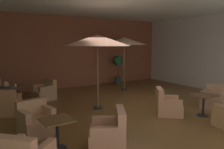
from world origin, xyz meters
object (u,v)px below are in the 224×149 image
at_px(cafe_table_front_right, 204,100).
at_px(iced_drink_cup, 15,85).
at_px(potted_tree_mid_left, 118,66).
at_px(armchair_front_left_south, 7,105).
at_px(armchair_front_right_east, 167,106).
at_px(cafe_table_mid_center, 57,127).
at_px(patio_umbrella_tall_red, 97,41).
at_px(patron_blue_shirt, 6,93).
at_px(armchair_front_left_north, 45,92).
at_px(cafe_table_front_left, 17,92).
at_px(armchair_mid_center_east, 36,122).
at_px(armchair_mid_center_north, 109,134).
at_px(patio_umbrella_center_beige, 124,42).
at_px(armchair_front_right_north, 214,100).

xyz_separation_m(cafe_table_front_right, iced_drink_cup, (-4.95, 4.52, 0.22)).
relative_size(cafe_table_front_right, potted_tree_mid_left, 0.42).
bearing_deg(armchair_front_left_south, potted_tree_mid_left, 24.98).
distance_m(armchair_front_right_east, potted_tree_mid_left, 5.82).
xyz_separation_m(cafe_table_mid_center, patio_umbrella_tall_red, (2.15, 2.24, 1.89)).
xyz_separation_m(cafe_table_front_right, patron_blue_shirt, (-5.36, 3.39, 0.19)).
xyz_separation_m(armchair_front_left_north, cafe_table_front_right, (3.83, -4.69, 0.21)).
bearing_deg(patron_blue_shirt, potted_tree_mid_left, 24.73).
relative_size(cafe_table_front_left, cafe_table_front_right, 1.01).
relative_size(armchair_front_left_north, armchair_front_left_south, 0.96).
bearing_deg(armchair_mid_center_east, iced_drink_cup, 90.78).
relative_size(cafe_table_front_left, potted_tree_mid_left, 0.42).
distance_m(cafe_table_front_left, cafe_table_mid_center, 4.20).
bearing_deg(patron_blue_shirt, armchair_mid_center_north, -66.03).
height_order(armchair_front_right_east, patron_blue_shirt, patron_blue_shirt).
bearing_deg(cafe_table_front_right, iced_drink_cup, 137.58).
xyz_separation_m(cafe_table_front_right, cafe_table_mid_center, (-4.68, 0.19, -0.01)).
xyz_separation_m(cafe_table_mid_center, armchair_mid_center_east, (-0.22, 1.09, -0.18)).
bearing_deg(cafe_table_front_left, armchair_mid_center_east, -89.69).
bearing_deg(iced_drink_cup, patio_umbrella_tall_red, -40.93).
relative_size(cafe_table_front_left, patio_umbrella_center_beige, 0.26).
height_order(armchair_mid_center_north, iced_drink_cup, armchair_mid_center_north).
xyz_separation_m(armchair_front_left_south, cafe_table_front_right, (5.38, -3.35, 0.20)).
bearing_deg(cafe_table_front_right, patio_umbrella_center_beige, 89.47).
xyz_separation_m(armchair_front_left_south, patio_umbrella_center_beige, (5.42, 1.20, 2.09)).
bearing_deg(armchair_mid_center_north, armchair_front_right_east, 20.08).
height_order(armchair_front_left_north, armchair_front_right_north, armchair_front_right_north).
height_order(armchair_front_right_east, iced_drink_cup, armchair_front_right_east).
xyz_separation_m(armchair_front_left_south, armchair_front_right_north, (6.46, -3.01, -0.01)).
distance_m(armchair_front_right_east, armchair_mid_center_north, 2.95).
bearing_deg(potted_tree_mid_left, cafe_table_front_right, -96.70).
distance_m(cafe_table_front_right, patron_blue_shirt, 6.34).
distance_m(armchair_front_left_south, cafe_table_mid_center, 3.24).
distance_m(patio_umbrella_center_beige, iced_drink_cup, 5.26).
height_order(cafe_table_front_right, patio_umbrella_tall_red, patio_umbrella_tall_red).
xyz_separation_m(cafe_table_front_right, armchair_mid_center_north, (-3.70, -0.35, -0.20)).
distance_m(armchair_mid_center_north, iced_drink_cup, 5.04).
bearing_deg(patio_umbrella_tall_red, cafe_table_mid_center, -133.84).
distance_m(cafe_table_front_left, armchair_front_right_north, 7.24).
bearing_deg(iced_drink_cup, armchair_front_left_south, -110.17).
bearing_deg(armchair_front_left_south, cafe_table_front_right, -31.88).
xyz_separation_m(cafe_table_front_left, cafe_table_mid_center, (0.24, -4.19, 0.01)).
relative_size(cafe_table_front_right, cafe_table_mid_center, 0.99).
bearing_deg(cafe_table_mid_center, armchair_mid_center_north, -28.74).
height_order(armchair_front_left_south, cafe_table_mid_center, armchair_front_left_south).
relative_size(armchair_front_left_north, armchair_mid_center_north, 0.89).
bearing_deg(patron_blue_shirt, patio_umbrella_center_beige, 12.15).
xyz_separation_m(armchair_front_left_north, patron_blue_shirt, (-1.53, -1.30, 0.39)).
bearing_deg(armchair_front_right_north, patio_umbrella_center_beige, 103.79).
xyz_separation_m(armchair_front_right_north, iced_drink_cup, (-6.02, 4.19, 0.43)).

